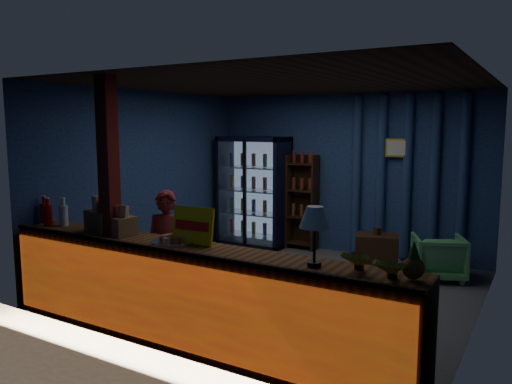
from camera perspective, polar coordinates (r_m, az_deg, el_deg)
ground at (r=6.58m, az=3.12°, el=-10.92°), size 4.60×4.60×0.00m
room_walls at (r=6.26m, az=3.22°, el=2.83°), size 4.60×4.60×4.60m
counter at (r=4.90m, az=-7.45°, el=-11.68°), size 4.40×0.57×0.99m
support_post at (r=5.41m, az=-16.34°, el=-1.10°), size 0.16×0.16×2.60m
beverage_cooler at (r=8.74m, az=-0.02°, el=0.01°), size 1.20×0.62×1.90m
bottle_shelf at (r=8.49m, az=5.40°, el=-1.20°), size 0.50×0.28×1.60m
curtain_folds at (r=7.94m, az=16.87°, el=1.58°), size 1.74×0.14×2.50m
framed_picture at (r=7.90m, az=15.86°, el=4.86°), size 0.36×0.04×0.28m
shopkeeper at (r=5.72m, az=-10.14°, el=-6.67°), size 0.59×0.49×1.38m
green_chair at (r=7.31m, az=20.12°, el=-7.00°), size 0.86×0.87×0.61m
side_table at (r=7.43m, az=13.59°, el=-6.77°), size 0.69×0.59×0.64m
yellow_sign at (r=4.86m, az=-7.22°, el=-3.82°), size 0.46×0.12×0.36m
soda_bottles at (r=6.23m, az=-22.29°, el=-2.28°), size 0.43×0.18×0.32m
snack_box_left at (r=5.63m, az=-16.93°, el=-3.00°), size 0.42×0.38×0.38m
snack_box_centre at (r=5.43m, az=-15.25°, el=-3.56°), size 0.34×0.30×0.32m
pastry_tray at (r=4.96m, az=-9.32°, el=-5.49°), size 0.44×0.44×0.07m
banana_bunches at (r=3.95m, az=13.30°, el=-7.97°), size 0.55×0.32×0.18m
table_lamp at (r=4.04m, az=6.74°, el=-3.16°), size 0.25×0.25×0.50m
pineapple at (r=3.90m, az=17.55°, el=-7.90°), size 0.17×0.17×0.29m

